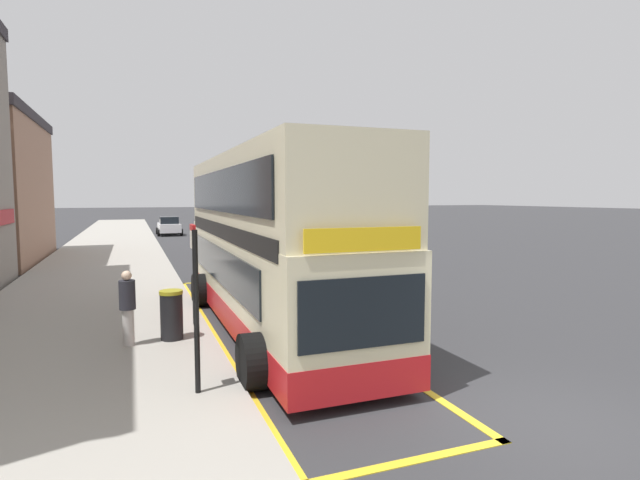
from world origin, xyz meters
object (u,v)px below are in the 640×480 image
(double_decker_bus, at_px, (268,247))
(bus_stop_sign, at_px, (195,295))
(pedestrian_waiting_near_sign, at_px, (128,305))
(parked_car_silver_behind, at_px, (334,243))
(parked_car_white_across, at_px, (169,226))
(litter_bin, at_px, (172,315))
(parked_car_grey_far, at_px, (261,234))

(double_decker_bus, relative_size, bus_stop_sign, 4.06)
(pedestrian_waiting_near_sign, bearing_deg, double_decker_bus, 15.75)
(parked_car_silver_behind, relative_size, pedestrian_waiting_near_sign, 2.56)
(parked_car_white_across, xyz_separation_m, litter_bin, (-2.27, -33.93, -0.10))
(parked_car_grey_far, height_order, parked_car_white_across, same)
(bus_stop_sign, distance_m, parked_car_silver_behind, 19.59)
(parked_car_silver_behind, xyz_separation_m, litter_bin, (-9.68, -13.82, -0.10))
(bus_stop_sign, distance_m, parked_car_grey_far, 26.30)
(bus_stop_sign, bearing_deg, double_decker_bus, 60.42)
(litter_bin, bearing_deg, parked_car_white_across, 86.17)
(bus_stop_sign, xyz_separation_m, parked_car_silver_behind, (9.52, 17.10, -0.96))
(double_decker_bus, height_order, pedestrian_waiting_near_sign, double_decker_bus)
(bus_stop_sign, relative_size, parked_car_silver_behind, 0.66)
(bus_stop_sign, bearing_deg, parked_car_white_across, 86.75)
(double_decker_bus, relative_size, parked_car_white_across, 2.67)
(litter_bin, bearing_deg, bus_stop_sign, -87.18)
(double_decker_bus, distance_m, parked_car_white_across, 33.16)
(parked_car_white_across, bearing_deg, pedestrian_waiting_near_sign, 85.90)
(double_decker_bus, xyz_separation_m, litter_bin, (-2.48, -0.80, -1.36))
(parked_car_white_across, distance_m, pedestrian_waiting_near_sign, 34.24)
(parked_car_grey_far, xyz_separation_m, litter_bin, (-7.59, -21.93, -0.10))
(double_decker_bus, relative_size, parked_car_silver_behind, 2.67)
(pedestrian_waiting_near_sign, bearing_deg, parked_car_silver_behind, 52.84)
(bus_stop_sign, bearing_deg, parked_car_silver_behind, 60.90)
(parked_car_grey_far, bearing_deg, parked_car_silver_behind, -76.20)
(parked_car_silver_behind, bearing_deg, pedestrian_waiting_near_sign, -126.88)
(parked_car_grey_far, bearing_deg, litter_bin, -109.71)
(double_decker_bus, height_order, parked_car_white_across, double_decker_bus)
(parked_car_silver_behind, bearing_deg, bus_stop_sign, -118.82)
(double_decker_bus, distance_m, parked_car_grey_far, 21.78)
(litter_bin, bearing_deg, pedestrian_waiting_near_sign, -170.32)
(bus_stop_sign, xyz_separation_m, pedestrian_waiting_near_sign, (-1.08, 3.12, -0.73))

